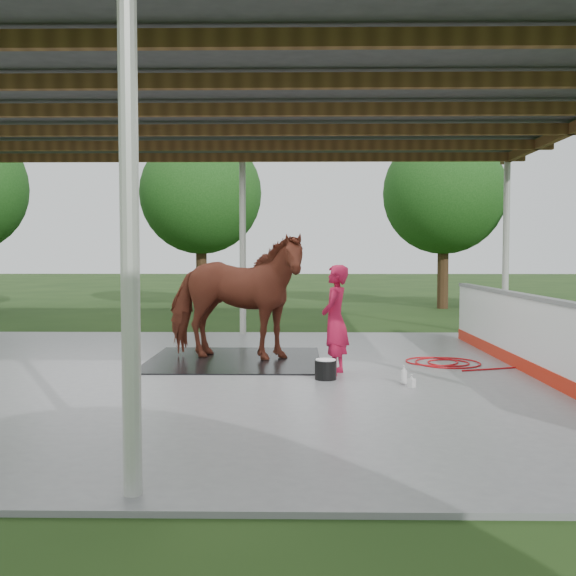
{
  "coord_description": "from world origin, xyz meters",
  "views": [
    {
      "loc": [
        1.19,
        -9.24,
        1.79
      ],
      "look_at": [
        1.05,
        0.57,
        1.27
      ],
      "focal_mm": 40.0,
      "sensor_mm": 36.0,
      "label": 1
    }
  ],
  "objects_px": {
    "horse": "(234,297)",
    "handler": "(335,320)",
    "dasher_board": "(533,337)",
    "wash_bucket": "(326,369)"
  },
  "relations": [
    {
      "from": "dasher_board",
      "to": "horse",
      "type": "distance_m",
      "value": 4.63
    },
    {
      "from": "dasher_board",
      "to": "wash_bucket",
      "type": "relative_size",
      "value": 26.4
    },
    {
      "from": "horse",
      "to": "handler",
      "type": "xyz_separation_m",
      "value": [
        1.58,
        -1.21,
        -0.25
      ]
    },
    {
      "from": "wash_bucket",
      "to": "handler",
      "type": "bearing_deg",
      "value": 67.97
    },
    {
      "from": "wash_bucket",
      "to": "dasher_board",
      "type": "bearing_deg",
      "value": 7.31
    },
    {
      "from": "dasher_board",
      "to": "horse",
      "type": "bearing_deg",
      "value": 164.85
    },
    {
      "from": "dasher_board",
      "to": "horse",
      "type": "height_order",
      "value": "horse"
    },
    {
      "from": "handler",
      "to": "wash_bucket",
      "type": "height_order",
      "value": "handler"
    },
    {
      "from": "dasher_board",
      "to": "wash_bucket",
      "type": "height_order",
      "value": "dasher_board"
    },
    {
      "from": "horse",
      "to": "handler",
      "type": "distance_m",
      "value": 2.01
    }
  ]
}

